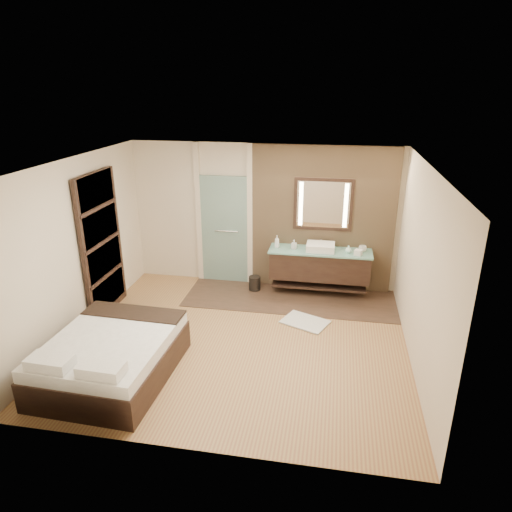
% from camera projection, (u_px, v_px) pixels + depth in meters
% --- Properties ---
extents(floor, '(5.00, 5.00, 0.00)m').
position_uv_depth(floor, '(240.00, 341.00, 6.98)').
color(floor, '#945C3E').
rests_on(floor, ground).
extents(tile_strip, '(3.80, 1.30, 0.01)m').
position_uv_depth(tile_strip, '(290.00, 298.00, 8.35)').
color(tile_strip, '#38291E').
rests_on(tile_strip, floor).
extents(stone_wall, '(2.60, 0.08, 2.70)m').
position_uv_depth(stone_wall, '(322.00, 220.00, 8.35)').
color(stone_wall, '#9D7C5A').
rests_on(stone_wall, floor).
extents(vanity, '(1.85, 0.55, 0.88)m').
position_uv_depth(vanity, '(320.00, 265.00, 8.35)').
color(vanity, black).
rests_on(vanity, stone_wall).
extents(mirror_unit, '(1.06, 0.04, 0.96)m').
position_uv_depth(mirror_unit, '(323.00, 205.00, 8.19)').
color(mirror_unit, black).
rests_on(mirror_unit, stone_wall).
extents(frosted_door, '(1.10, 0.12, 2.70)m').
position_uv_depth(frosted_door, '(224.00, 226.00, 8.72)').
color(frosted_door, silver).
rests_on(frosted_door, floor).
extents(shoji_partition, '(0.06, 1.20, 2.40)m').
position_uv_depth(shoji_partition, '(102.00, 245.00, 7.49)').
color(shoji_partition, black).
rests_on(shoji_partition, floor).
extents(bed, '(1.57, 1.94, 0.73)m').
position_uv_depth(bed, '(111.00, 357.00, 6.05)').
color(bed, black).
rests_on(bed, floor).
extents(bath_mat, '(0.86, 0.74, 0.02)m').
position_uv_depth(bath_mat, '(305.00, 322.00, 7.51)').
color(bath_mat, silver).
rests_on(bath_mat, floor).
extents(waste_bin, '(0.27, 0.27, 0.27)m').
position_uv_depth(waste_bin, '(255.00, 283.00, 8.65)').
color(waste_bin, black).
rests_on(waste_bin, floor).
extents(tissue_box, '(0.15, 0.15, 0.10)m').
position_uv_depth(tissue_box, '(358.00, 253.00, 7.99)').
color(tissue_box, white).
rests_on(tissue_box, vanity).
extents(soap_bottle_a, '(0.11, 0.11, 0.23)m').
position_uv_depth(soap_bottle_a, '(277.00, 242.00, 8.35)').
color(soap_bottle_a, white).
rests_on(soap_bottle_a, vanity).
extents(soap_bottle_b, '(0.10, 0.10, 0.17)m').
position_uv_depth(soap_bottle_b, '(294.00, 244.00, 8.29)').
color(soap_bottle_b, '#B2B2B2').
rests_on(soap_bottle_b, vanity).
extents(soap_bottle_c, '(0.11, 0.11, 0.14)m').
position_uv_depth(soap_bottle_c, '(348.00, 249.00, 8.10)').
color(soap_bottle_c, '#C2F4EC').
rests_on(soap_bottle_c, vanity).
extents(cup, '(0.18, 0.18, 0.11)m').
position_uv_depth(cup, '(363.00, 249.00, 8.16)').
color(cup, silver).
rests_on(cup, vanity).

